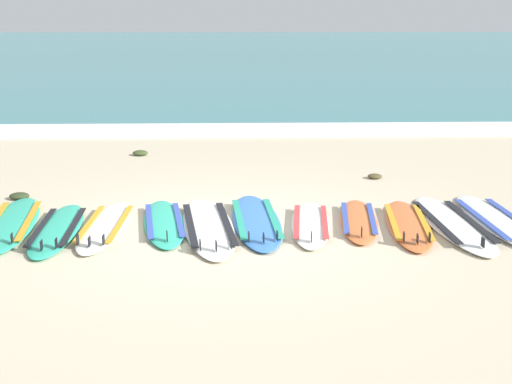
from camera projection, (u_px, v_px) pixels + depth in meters
ground_plane at (227, 231)px, 8.54m from camera, size 80.00×80.00×0.00m
sea at (233, 50)px, 43.58m from camera, size 80.00×60.00×0.10m
wave_foam_strip at (230, 130)px, 15.24m from camera, size 80.00×1.25×0.11m
surfboard_0 at (12, 223)px, 8.75m from camera, size 0.91×2.48×0.18m
surfboard_1 at (57, 229)px, 8.51m from camera, size 0.65×2.20×0.18m
surfboard_2 at (105, 226)px, 8.63m from camera, size 0.59×2.17×0.18m
surfboard_3 at (164, 222)px, 8.78m from camera, size 0.81×2.12×0.18m
surfboard_4 at (208, 226)px, 8.62m from camera, size 0.95×2.59×0.18m
surfboard_5 at (256, 221)px, 8.85m from camera, size 0.75×2.46×0.18m
surfboard_6 at (311, 224)px, 8.72m from camera, size 0.68×2.01×0.18m
surfboard_7 at (358, 220)px, 8.87m from camera, size 0.72×1.96×0.18m
surfboard_8 at (408, 224)px, 8.71m from camera, size 0.78×2.19×0.18m
surfboard_9 at (453, 223)px, 8.74m from camera, size 0.72×2.53×0.18m
surfboard_10 at (497, 220)px, 8.86m from camera, size 0.70×2.47×0.18m
seaweed_clump_near_shoreline at (19, 196)px, 9.95m from camera, size 0.29×0.23×0.10m
seaweed_clump_mid_sand at (140, 153)px, 12.89m from camera, size 0.29×0.23×0.10m
seaweed_clump_by_the_boards at (375, 176)px, 11.15m from camera, size 0.24×0.19×0.08m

